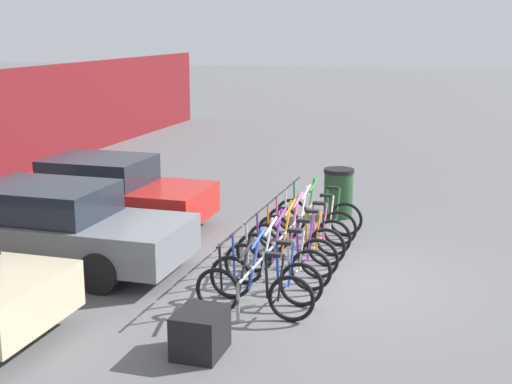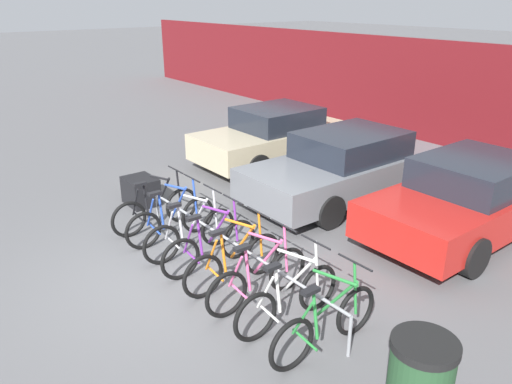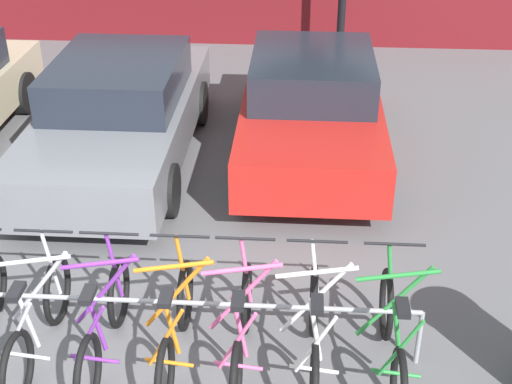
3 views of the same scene
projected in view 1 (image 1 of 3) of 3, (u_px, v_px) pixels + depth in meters
name	position (u px, v px, depth m)	size (l,w,h in m)	color
ground_plane	(317.00, 280.00, 11.27)	(120.00, 120.00, 0.00)	#59595B
bike_rack	(283.00, 239.00, 11.73)	(4.79, 0.04, 0.57)	gray
bicycle_black	(254.00, 291.00, 9.74)	(0.68, 1.71, 1.05)	black
bicycle_blue	(265.00, 278.00, 10.26)	(0.68, 1.71, 1.05)	black
bicycle_silver	(277.00, 264.00, 10.86)	(0.68, 1.71, 1.05)	black
bicycle_purple	(286.00, 253.00, 11.40)	(0.68, 1.71, 1.05)	black
bicycle_orange	(296.00, 242.00, 11.98)	(0.68, 1.71, 1.05)	black
bicycle_pink	(303.00, 233.00, 12.51)	(0.68, 1.71, 1.05)	black
bicycle_white	(311.00, 224.00, 13.08)	(0.68, 1.71, 1.05)	black
bicycle_green	(318.00, 215.00, 13.69)	(0.68, 1.71, 1.05)	black
car_grey	(50.00, 227.00, 11.72)	(1.91, 4.54, 1.40)	slate
car_red	(104.00, 192.00, 14.16)	(1.91, 4.21, 1.40)	red
trash_bin	(338.00, 193.00, 14.89)	(0.63, 0.63, 1.03)	#234728
cargo_crate	(200.00, 332.00, 8.67)	(0.70, 0.56, 0.55)	black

